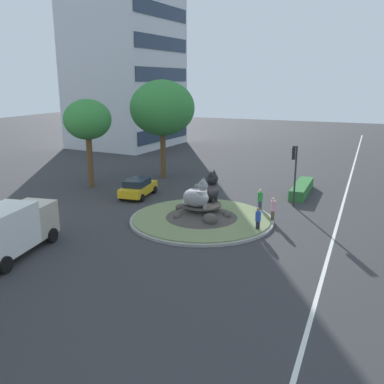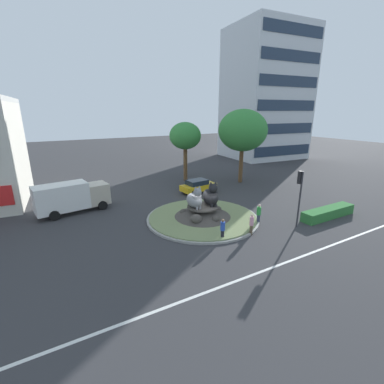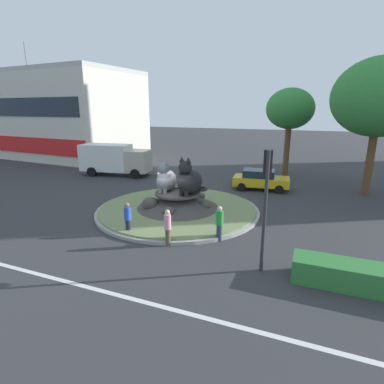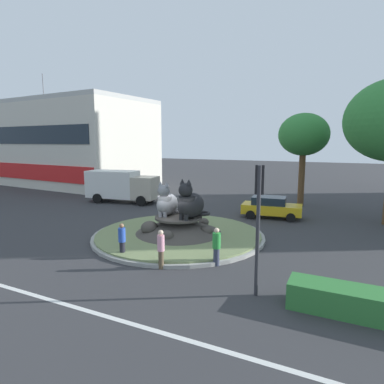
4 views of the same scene
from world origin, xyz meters
The scene contains 15 objects.
ground_plane centered at (0.00, 0.00, 0.00)m, with size 160.00×160.00×0.00m, color #333335.
lane_centreline centered at (0.00, -8.95, 0.00)m, with size 112.00×0.20×0.01m, color silver.
roundabout_island centered at (-0.01, -0.01, 0.45)m, with size 10.13×10.13×1.24m.
cat_statue_grey centered at (-0.80, 0.01, 2.00)m, with size 1.29×2.11×2.08m.
cat_statue_black centered at (0.81, -0.09, 2.09)m, with size 1.64×2.29×2.33m.
traffic_light_mast centered at (6.08, -5.26, 3.36)m, with size 0.36×0.45×4.81m.
office_tower centered at (29.28, 23.70, 12.50)m, with size 15.36×13.92×25.00m.
clipped_hedge_strip centered at (10.31, -5.35, 0.45)m, with size 6.07×1.20×0.90m, color #2D7033.
broadleaf_tree_behind_island centered at (5.20, 13.14, 6.16)m, with size 4.27×4.27×8.05m.
second_tree_near_tower centered at (11.45, 8.76, 6.97)m, with size 6.40×6.40×9.72m.
pedestrian_pink_shirt centered at (1.63, -4.70, 0.96)m, with size 0.32×0.32×1.78m.
pedestrian_green_shirt centered at (3.71, -3.27, 0.93)m, with size 0.37×0.37×1.77m.
pedestrian_blue_shirt centered at (-0.84, -4.28, 0.90)m, with size 0.35×0.35×1.70m.
sedan_on_far_lane centered at (3.86, 7.36, 0.82)m, with size 4.49×2.48×1.58m.
delivery_box_truck centered at (-10.11, 7.56, 1.60)m, with size 6.92×3.26×2.94m.
Camera 2 is at (-11.94, -19.34, 9.47)m, focal length 25.05 mm.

